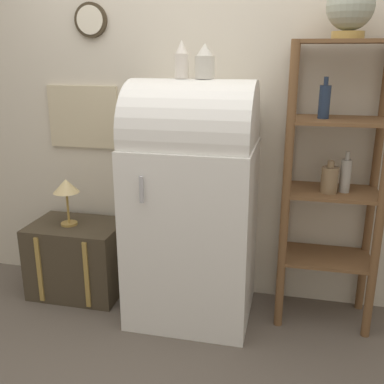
{
  "coord_description": "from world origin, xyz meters",
  "views": [
    {
      "loc": [
        0.58,
        -2.31,
        1.62
      ],
      "look_at": [
        -0.0,
        0.23,
        0.82
      ],
      "focal_mm": 42.0,
      "sensor_mm": 36.0,
      "label": 1
    }
  ],
  "objects_px": {
    "suitcase_trunk": "(78,258)",
    "vase_left": "(182,61)",
    "desk_lamp": "(66,189)",
    "refrigerator": "(192,200)",
    "globe": "(350,8)",
    "vase_center": "(205,62)"
  },
  "relations": [
    {
      "from": "suitcase_trunk",
      "to": "vase_left",
      "type": "distance_m",
      "value": 1.54
    },
    {
      "from": "desk_lamp",
      "to": "refrigerator",
      "type": "bearing_deg",
      "value": -3.4
    },
    {
      "from": "refrigerator",
      "to": "desk_lamp",
      "type": "relative_size",
      "value": 4.64
    },
    {
      "from": "refrigerator",
      "to": "globe",
      "type": "relative_size",
      "value": 5.18
    },
    {
      "from": "refrigerator",
      "to": "vase_left",
      "type": "bearing_deg",
      "value": 172.25
    },
    {
      "from": "vase_left",
      "to": "vase_center",
      "type": "distance_m",
      "value": 0.13
    },
    {
      "from": "globe",
      "to": "vase_left",
      "type": "height_order",
      "value": "globe"
    },
    {
      "from": "suitcase_trunk",
      "to": "globe",
      "type": "xyz_separation_m",
      "value": [
        1.65,
        0.02,
        1.59
      ]
    },
    {
      "from": "vase_left",
      "to": "desk_lamp",
      "type": "relative_size",
      "value": 0.65
    },
    {
      "from": "refrigerator",
      "to": "suitcase_trunk",
      "type": "height_order",
      "value": "refrigerator"
    },
    {
      "from": "vase_left",
      "to": "desk_lamp",
      "type": "distance_m",
      "value": 1.15
    },
    {
      "from": "suitcase_trunk",
      "to": "vase_center",
      "type": "height_order",
      "value": "vase_center"
    },
    {
      "from": "vase_left",
      "to": "refrigerator",
      "type": "bearing_deg",
      "value": -7.75
    },
    {
      "from": "vase_left",
      "to": "vase_center",
      "type": "bearing_deg",
      "value": 2.68
    },
    {
      "from": "vase_center",
      "to": "desk_lamp",
      "type": "bearing_deg",
      "value": 177.75
    },
    {
      "from": "desk_lamp",
      "to": "suitcase_trunk",
      "type": "bearing_deg",
      "value": 24.76
    },
    {
      "from": "refrigerator",
      "to": "desk_lamp",
      "type": "distance_m",
      "value": 0.87
    },
    {
      "from": "suitcase_trunk",
      "to": "vase_left",
      "type": "bearing_deg",
      "value": -4.41
    },
    {
      "from": "suitcase_trunk",
      "to": "globe",
      "type": "bearing_deg",
      "value": 0.75
    },
    {
      "from": "vase_left",
      "to": "vase_center",
      "type": "relative_size",
      "value": 1.1
    },
    {
      "from": "globe",
      "to": "desk_lamp",
      "type": "distance_m",
      "value": 2.01
    },
    {
      "from": "vase_left",
      "to": "vase_center",
      "type": "height_order",
      "value": "vase_left"
    }
  ]
}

